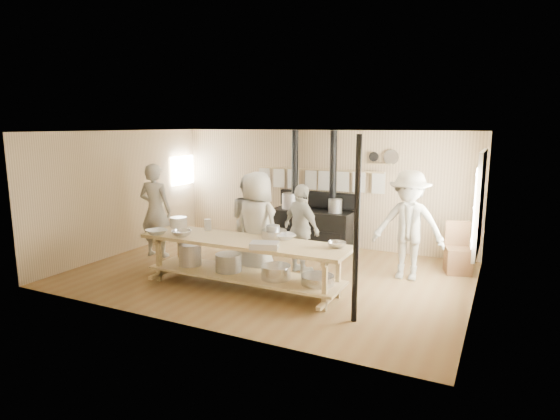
{
  "coord_description": "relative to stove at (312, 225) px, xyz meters",
  "views": [
    {
      "loc": [
        3.84,
        -7.36,
        2.72
      ],
      "look_at": [
        0.13,
        0.2,
        1.18
      ],
      "focal_mm": 30.0,
      "sensor_mm": 36.0,
      "label": 1
    }
  ],
  "objects": [
    {
      "name": "back_wall_shelf",
      "position": [
        1.47,
        0.32,
        1.48
      ],
      "size": [
        0.63,
        0.14,
        0.32
      ],
      "color": "tan",
      "rests_on": "ground"
    },
    {
      "name": "pitcher",
      "position": [
        -0.93,
        -2.69,
        0.43
      ],
      "size": [
        0.15,
        0.15,
        0.2
      ],
      "primitive_type": "cylinder",
      "rotation": [
        0.0,
        0.0,
        0.2
      ],
      "color": "silver",
      "rests_on": "prep_table"
    },
    {
      "name": "cook_right",
      "position": [
        0.51,
        -1.78,
        0.31
      ],
      "size": [
        1.05,
        0.84,
        1.66
      ],
      "primitive_type": "imported",
      "rotation": [
        0.0,
        0.0,
        2.62
      ],
      "color": "#ACAB99",
      "rests_on": "ground"
    },
    {
      "name": "bucket_galv",
      "position": [
        0.38,
        -2.69,
        0.44
      ],
      "size": [
        0.28,
        0.28,
        0.21
      ],
      "primitive_type": "cylinder",
      "rotation": [
        0.0,
        0.0,
        0.26
      ],
      "color": "gray",
      "rests_on": "prep_table"
    },
    {
      "name": "ground",
      "position": [
        0.01,
        -2.12,
        -0.52
      ],
      "size": [
        7.0,
        7.0,
        0.0
      ],
      "primitive_type": "plane",
      "color": "brown",
      "rests_on": "ground"
    },
    {
      "name": "cook_left",
      "position": [
        -0.71,
        -1.58,
        0.35
      ],
      "size": [
        1.0,
        0.88,
        1.74
      ],
      "primitive_type": "imported",
      "rotation": [
        0.0,
        0.0,
        2.85
      ],
      "color": "#ACAB99",
      "rests_on": "ground"
    },
    {
      "name": "bowl_steel_a",
      "position": [
        -1.05,
        -3.28,
        0.38
      ],
      "size": [
        0.46,
        0.46,
        0.1
      ],
      "primitive_type": "imported",
      "rotation": [
        0.0,
        0.0,
        0.97
      ],
      "color": "silver",
      "rests_on": "prep_table"
    },
    {
      "name": "mixing_bowl_large",
      "position": [
        0.41,
        -2.69,
        0.4
      ],
      "size": [
        0.43,
        0.43,
        0.13
      ],
      "primitive_type": "cylinder",
      "rotation": [
        0.0,
        0.0,
        -0.01
      ],
      "color": "silver",
      "rests_on": "prep_table"
    },
    {
      "name": "stove",
      "position": [
        0.0,
        0.0,
        0.0
      ],
      "size": [
        1.9,
        0.75,
        2.6
      ],
      "color": "black",
      "rests_on": "ground"
    },
    {
      "name": "prep_table",
      "position": [
        -0.0,
        -3.02,
        -0.0
      ],
      "size": [
        3.6,
        0.9,
        0.85
      ],
      "color": "tan",
      "rests_on": "ground"
    },
    {
      "name": "cook_center",
      "position": [
        -0.07,
        -2.41,
        0.44
      ],
      "size": [
        1.05,
        0.8,
        1.92
      ],
      "primitive_type": "imported",
      "rotation": [
        0.0,
        0.0,
        2.93
      ],
      "color": "#ACAB99",
      "rests_on": "ground"
    },
    {
      "name": "roasting_pan",
      "position": [
        0.58,
        -3.35,
        0.38
      ],
      "size": [
        0.49,
        0.4,
        0.09
      ],
      "primitive_type": "cube",
      "rotation": [
        0.0,
        0.0,
        0.32
      ],
      "color": "#B2B2B7",
      "rests_on": "prep_table"
    },
    {
      "name": "bowl_white_a",
      "position": [
        -1.54,
        -3.35,
        0.37
      ],
      "size": [
        0.44,
        0.44,
        0.09
      ],
      "primitive_type": "imported",
      "rotation": [
        0.0,
        0.0,
        -0.35
      ],
      "color": "silver",
      "rests_on": "prep_table"
    },
    {
      "name": "support_post",
      "position": [
        2.06,
        -3.47,
        0.78
      ],
      "size": [
        0.08,
        0.08,
        2.6
      ],
      "primitive_type": "cylinder",
      "color": "black",
      "rests_on": "ground"
    },
    {
      "name": "room_shell",
      "position": [
        0.01,
        -2.12,
        1.1
      ],
      "size": [
        7.0,
        7.0,
        7.0
      ],
      "color": "tan",
      "rests_on": "ground"
    },
    {
      "name": "deep_bowl_enamel",
      "position": [
        -1.54,
        -2.73,
        0.42
      ],
      "size": [
        0.36,
        0.36,
        0.19
      ],
      "primitive_type": "cylinder",
      "rotation": [
        0.0,
        0.0,
        -0.19
      ],
      "color": "silver",
      "rests_on": "prep_table"
    },
    {
      "name": "chair",
      "position": [
        3.13,
        -0.52,
        -0.24
      ],
      "size": [
        0.55,
        0.55,
        0.95
      ],
      "rotation": [
        0.0,
        0.0,
        0.29
      ],
      "color": "brown",
      "rests_on": "ground"
    },
    {
      "name": "cook_by_window",
      "position": [
        2.34,
        -1.28,
        0.45
      ],
      "size": [
        1.27,
        0.74,
        1.95
      ],
      "primitive_type": "imported",
      "rotation": [
        0.0,
        0.0,
        -0.01
      ],
      "color": "#ACAB99",
      "rests_on": "ground"
    },
    {
      "name": "left_opening",
      "position": [
        -3.44,
        -0.12,
        1.08
      ],
      "size": [
        0.0,
        0.9,
        0.9
      ],
      "color": "white",
      "rests_on": "ground"
    },
    {
      "name": "bowl_white_b",
      "position": [
        0.59,
        -2.69,
        0.37
      ],
      "size": [
        0.5,
        0.5,
        0.09
      ],
      "primitive_type": "imported",
      "rotation": [
        0.0,
        0.0,
        2.47
      ],
      "color": "silver",
      "rests_on": "prep_table"
    },
    {
      "name": "cook_far_left",
      "position": [
        -2.65,
        -2.08,
        0.45
      ],
      "size": [
        0.77,
        0.56,
        1.95
      ],
      "primitive_type": "imported",
      "rotation": [
        0.0,
        0.0,
        3.28
      ],
      "color": "#ACAB99",
      "rests_on": "ground"
    },
    {
      "name": "bowl_steel_b",
      "position": [
        1.56,
        -2.81,
        0.37
      ],
      "size": [
        0.39,
        0.39,
        0.09
      ],
      "primitive_type": "imported",
      "rotation": [
        0.0,
        0.0,
        3.69
      ],
      "color": "silver",
      "rests_on": "prep_table"
    },
    {
      "name": "towel_rail",
      "position": [
        0.01,
        0.28,
        1.03
      ],
      "size": [
        3.0,
        0.04,
        0.47
      ],
      "color": "tan",
      "rests_on": "ground"
    },
    {
      "name": "window_right",
      "position": [
        3.48,
        -1.52,
        0.98
      ],
      "size": [
        0.09,
        1.5,
        1.65
      ],
      "color": "beige",
      "rests_on": "ground"
    }
  ]
}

